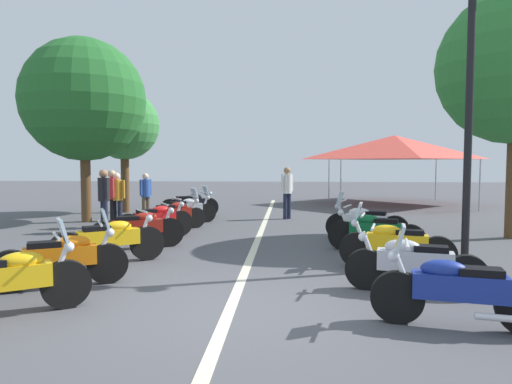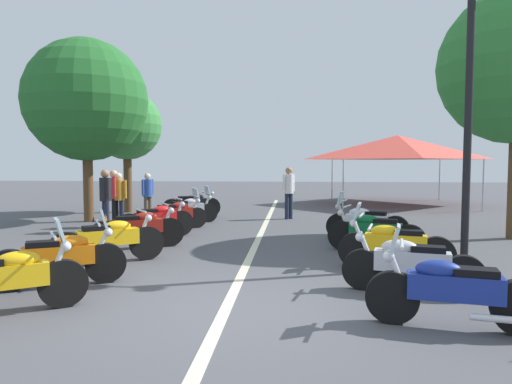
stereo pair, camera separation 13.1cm
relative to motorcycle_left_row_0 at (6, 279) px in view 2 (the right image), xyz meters
name	(u,v)px [view 2 (the right image)]	position (x,y,z in m)	size (l,w,h in m)	color
ground_plane	(225,310)	(0.44, -2.77, -0.47)	(80.00, 80.00, 0.00)	#4C4C51
lane_centre_stripe	(258,240)	(5.96, -2.77, -0.47)	(24.11, 0.16, 0.01)	beige
motorcycle_left_row_0	(6,279)	(0.00, 0.00, 0.00)	(1.27, 1.79, 1.21)	black
motorcycle_left_row_1	(61,257)	(1.34, -0.03, 0.00)	(1.09, 1.88, 1.21)	black
motorcycle_left_row_2	(109,240)	(2.99, -0.12, 0.00)	(1.39, 1.86, 1.02)	black
motorcycle_left_row_3	(139,228)	(4.56, -0.17, 0.00)	(1.15, 1.92, 1.02)	black
motorcycle_left_row_4	(156,220)	(6.05, -0.12, 0.00)	(1.35, 1.74, 1.02)	black
motorcycle_left_row_5	(175,214)	(7.54, -0.22, -0.01)	(1.29, 1.73, 1.20)	black
motorcycle_left_row_6	(187,209)	(8.88, -0.26, -0.01)	(1.20, 1.88, 1.20)	black
motorcycle_left_row_7	(192,204)	(10.48, -0.06, 0.00)	(1.08, 1.95, 1.02)	black
motorcycle_right_row_0	(451,290)	(-0.03, -5.53, 0.00)	(0.79, 2.02, 1.21)	black
motorcycle_right_row_1	(410,264)	(1.41, -5.41, -0.02)	(0.83, 2.03, 0.99)	black
motorcycle_right_row_2	(394,244)	(2.94, -5.49, 0.00)	(0.84, 2.04, 1.21)	black
motorcycle_right_row_3	(374,231)	(4.53, -5.42, -0.01)	(0.98, 2.01, 1.01)	black
motorcycle_right_row_4	(366,222)	(5.92, -5.44, 0.01)	(0.93, 1.96, 1.23)	black
street_lamp_twin_globe	(470,72)	(3.32, -6.88, 3.15)	(0.32, 1.22, 5.38)	black
traffic_cone_0	(106,226)	(6.04, 1.23, -0.18)	(0.36, 0.36, 0.61)	orange
bystander_0	(119,195)	(7.90, 1.61, 0.49)	(0.32, 0.53, 1.65)	#1E2338
bystander_1	(114,194)	(7.90, 1.75, 0.54)	(0.49, 0.32, 1.73)	black
bystander_2	(148,193)	(9.64, 1.27, 0.46)	(0.48, 0.32, 1.59)	brown
bystander_3	(289,188)	(10.28, -3.50, 0.59)	(0.40, 0.41, 1.79)	#1E2338
bystander_4	(105,195)	(6.99, 1.63, 0.57)	(0.42, 0.38, 1.76)	#1E2338
roadside_tree_0	(127,126)	(11.96, 2.83, 2.91)	(2.69, 2.69, 4.75)	brown
roadside_tree_2	(86,101)	(9.06, 3.09, 3.49)	(3.96, 3.96, 5.95)	brown
event_tent	(398,147)	(16.16, -8.43, 2.18)	(6.13, 6.13, 3.20)	#E54C3F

